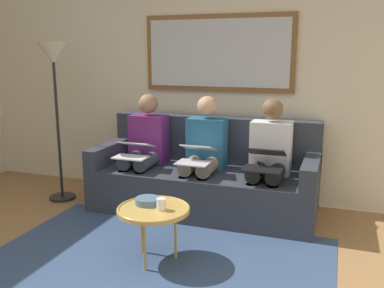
% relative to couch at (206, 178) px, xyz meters
% --- Properties ---
extents(wall_rear, '(6.00, 0.12, 2.60)m').
position_rel_couch_xyz_m(wall_rear, '(0.00, -0.48, 0.99)').
color(wall_rear, beige).
rests_on(wall_rear, ground_plane).
extents(area_rug, '(2.60, 1.80, 0.01)m').
position_rel_couch_xyz_m(area_rug, '(0.00, 1.27, -0.31)').
color(area_rug, '#33476B').
rests_on(area_rug, ground_plane).
extents(couch, '(2.20, 0.90, 0.90)m').
position_rel_couch_xyz_m(couch, '(0.00, 0.00, 0.00)').
color(couch, '#2D333D').
rests_on(couch, ground_plane).
extents(framed_mirror, '(1.59, 0.05, 0.79)m').
position_rel_couch_xyz_m(framed_mirror, '(0.00, -0.39, 1.24)').
color(framed_mirror, brown).
extents(coffee_table, '(0.55, 0.55, 0.43)m').
position_rel_couch_xyz_m(coffee_table, '(0.02, 1.22, 0.09)').
color(coffee_table, tan).
rests_on(coffee_table, ground_plane).
extents(cup, '(0.07, 0.07, 0.09)m').
position_rel_couch_xyz_m(cup, '(-0.05, 1.23, 0.15)').
color(cup, silver).
rests_on(cup, coffee_table).
extents(bowl, '(0.19, 0.19, 0.05)m').
position_rel_couch_xyz_m(bowl, '(0.10, 1.15, 0.13)').
color(bowl, slate).
rests_on(bowl, coffee_table).
extents(person_left, '(0.38, 0.58, 1.14)m').
position_rel_couch_xyz_m(person_left, '(-0.64, 0.07, 0.30)').
color(person_left, silver).
rests_on(person_left, couch).
extents(laptop_black, '(0.34, 0.39, 0.17)m').
position_rel_couch_xyz_m(laptop_black, '(-0.64, 0.30, 0.32)').
color(laptop_black, black).
extents(person_middle, '(0.38, 0.58, 1.14)m').
position_rel_couch_xyz_m(person_middle, '(0.00, 0.07, 0.30)').
color(person_middle, '#235B84').
rests_on(person_middle, couch).
extents(laptop_silver, '(0.30, 0.37, 0.16)m').
position_rel_couch_xyz_m(laptop_silver, '(0.00, 0.30, 0.32)').
color(laptop_silver, silver).
extents(person_right, '(0.38, 0.58, 1.14)m').
position_rel_couch_xyz_m(person_right, '(0.64, 0.07, 0.30)').
color(person_right, '#66236B').
rests_on(person_right, couch).
extents(laptop_white, '(0.32, 0.33, 0.15)m').
position_rel_couch_xyz_m(laptop_white, '(0.64, 0.31, 0.31)').
color(laptop_white, white).
extents(standing_lamp, '(0.32, 0.32, 1.66)m').
position_rel_couch_xyz_m(standing_lamp, '(1.55, 0.27, 1.06)').
color(standing_lamp, black).
rests_on(standing_lamp, ground_plane).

